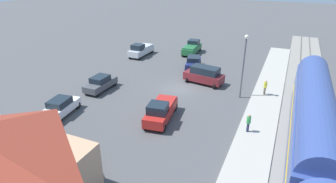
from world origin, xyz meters
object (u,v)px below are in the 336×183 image
suv_maroon (204,75)px  sedan_navy (193,62)px  sedan_charcoal (101,83)px  pickup_green (192,48)px  pedestrian_waiting_far (265,86)px  light_pole_near_platform (244,59)px  sedan_white (60,107)px  pickup_red (161,110)px  pedestrian_on_platform (249,122)px  pickup_silver (141,50)px

suv_maroon → sedan_navy: suv_maroon is taller
sedan_charcoal → pickup_green: size_ratio=0.82×
pedestrian_waiting_far → sedan_charcoal: (18.07, 5.94, -0.40)m
sedan_navy → light_pole_near_platform: 11.56m
pickup_green → light_pole_near_platform: size_ratio=0.77×
sedan_white → suv_maroon: suv_maroon is taller
sedan_navy → pickup_red: bearing=97.9°
pedestrian_on_platform → pickup_red: pickup_red is taller
sedan_white → pickup_red: (-9.49, -3.15, 0.15)m
pedestrian_on_platform → pickup_green: (12.84, -21.64, -0.25)m
sedan_white → pedestrian_on_platform: bearing=-167.4°
pickup_red → suv_maroon: (-1.03, -10.54, 0.12)m
sedan_charcoal → light_pole_near_platform: 16.69m
sedan_white → light_pole_near_platform: 19.53m
pedestrian_on_platform → pickup_silver: (20.06, -16.95, -0.25)m
pedestrian_on_platform → suv_maroon: (7.03, -9.76, -0.13)m
pedestrian_waiting_far → sedan_navy: (10.60, -6.00, -0.40)m
pickup_silver → sedan_navy: size_ratio=1.13×
pedestrian_on_platform → pickup_green: pickup_green is taller
pickup_green → pickup_silver: size_ratio=1.01×
sedan_charcoal → pickup_green: (-4.83, -18.86, 0.15)m
sedan_charcoal → pickup_silver: bearing=-80.4°
pedestrian_on_platform → sedan_navy: pedestrian_on_platform is taller
pedestrian_waiting_far → sedan_white: size_ratio=0.36×
sedan_charcoal → pickup_red: pickup_red is taller
pedestrian_waiting_far → sedan_white: (17.94, 12.65, -0.40)m
sedan_charcoal → pickup_red: size_ratio=0.80×
pedestrian_on_platform → pickup_green: bearing=-59.3°
suv_maroon → pickup_silver: (13.04, -7.19, -0.12)m
pickup_red → pedestrian_waiting_far: bearing=-131.7°
pickup_green → pedestrian_on_platform: bearing=120.7°
pickup_green → light_pole_near_platform: bearing=127.1°
light_pole_near_platform → sedan_charcoal: bearing=16.4°
pedestrian_on_platform → pickup_red: size_ratio=0.30×
suv_maroon → sedan_navy: bearing=-57.4°
suv_maroon → pedestrian_on_platform: bearing=125.8°
pickup_red → pickup_silver: bearing=-55.9°
pedestrian_on_platform → sedan_charcoal: (17.67, -2.78, -0.40)m
light_pole_near_platform → pickup_red: bearing=53.7°
pedestrian_waiting_far → sedan_navy: bearing=-29.5°
pickup_silver → light_pole_near_platform: bearing=152.0°
pickup_red → pickup_silver: same height
sedan_navy → sedan_white: bearing=68.5°
suv_maroon → pickup_silver: 14.89m
pickup_red → pickup_green: same height
pickup_silver → sedan_white: bearing=96.9°
suv_maroon → light_pole_near_platform: (-4.98, 2.37, 3.40)m
pedestrian_waiting_far → pickup_red: (8.46, 9.50, -0.25)m
pickup_silver → sedan_navy: (-9.87, 2.24, -0.15)m
pickup_silver → light_pole_near_platform: (-18.01, 9.57, 3.52)m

